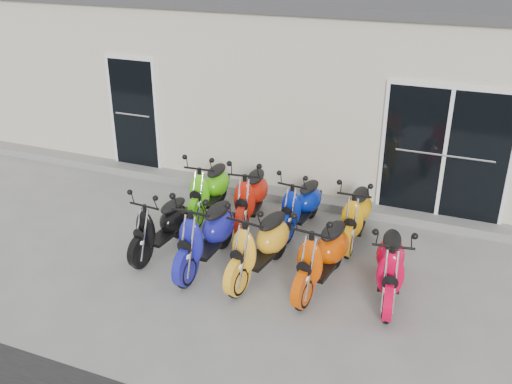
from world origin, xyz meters
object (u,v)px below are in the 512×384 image
scooter_front_blue (206,226)px  scooter_front_orange_b (322,247)px  scooter_front_red (391,257)px  scooter_back_yellow (357,207)px  scooter_back_blue (301,198)px  scooter_front_orange_a (260,236)px  scooter_front_black (161,218)px  scooter_back_green (209,182)px  scooter_back_red (251,188)px

scooter_front_blue → scooter_front_orange_b: 1.68m
scooter_front_red → scooter_back_yellow: bearing=111.2°
scooter_front_orange_b → scooter_back_yellow: (0.13, 1.43, -0.04)m
scooter_front_orange_b → scooter_back_blue: scooter_front_orange_b is taller
scooter_front_orange_a → scooter_back_blue: scooter_front_orange_a is taller
scooter_front_orange_b → scooter_front_black: bearing=-173.2°
scooter_back_yellow → scooter_front_blue: bearing=-143.1°
scooter_back_green → scooter_back_blue: 1.61m
scooter_front_blue → scooter_back_green: (-0.71, 1.50, -0.04)m
scooter_front_orange_a → scooter_front_black: bearing=-174.3°
scooter_front_red → scooter_back_blue: bearing=132.4°
scooter_back_green → scooter_front_blue: bearing=-69.0°
scooter_back_red → scooter_front_black: bearing=-130.6°
scooter_front_blue → scooter_back_green: bearing=116.3°
scooter_front_blue → scooter_back_blue: 1.80m
scooter_front_black → scooter_back_yellow: size_ratio=0.97×
scooter_back_blue → scooter_front_orange_a: bearing=-88.0°
scooter_front_orange_a → scooter_front_red: scooter_front_orange_a is taller
scooter_back_blue → scooter_back_red: bearing=-169.8°
scooter_front_black → scooter_back_green: 1.41m
scooter_front_black → scooter_back_red: size_ratio=0.92×
scooter_back_green → scooter_front_red: bearing=-25.6°
scooter_front_orange_b → scooter_back_yellow: 1.43m
scooter_back_red → scooter_back_yellow: bearing=-7.3°
scooter_back_blue → scooter_back_yellow: bearing=4.1°
scooter_front_black → scooter_back_red: bearing=62.3°
scooter_back_blue → scooter_back_yellow: size_ratio=0.97×
scooter_front_red → scooter_back_blue: 2.13m
scooter_front_black → scooter_back_yellow: 2.97m
scooter_front_orange_a → scooter_front_orange_b: bearing=12.0°
scooter_front_blue → scooter_back_red: bearing=88.6°
scooter_front_blue → scooter_back_red: 1.49m
scooter_front_red → scooter_back_yellow: size_ratio=1.02×
scooter_back_green → scooter_back_blue: (1.61, 0.05, -0.04)m
scooter_front_blue → scooter_front_orange_b: scooter_front_blue is taller
scooter_front_orange_a → scooter_front_blue: bearing=-169.5°
scooter_back_red → scooter_front_red: bearing=-35.6°
scooter_front_orange_b → scooter_front_red: bearing=14.4°
scooter_front_blue → scooter_front_red: scooter_front_blue is taller
scooter_front_orange_b → scooter_front_blue: bearing=-169.8°
scooter_front_black → scooter_back_yellow: (2.60, 1.43, 0.02)m
scooter_front_blue → scooter_front_orange_a: 0.81m
scooter_front_red → scooter_front_blue: bearing=176.0°
scooter_back_red → scooter_back_green: bearing=170.0°
scooter_front_red → scooter_back_green: (-3.27, 1.28, 0.01)m
scooter_front_blue → scooter_front_orange_a: size_ratio=1.03×
scooter_back_green → scooter_back_red: 0.77m
scooter_back_red → scooter_back_yellow: 1.74m
scooter_front_orange_a → scooter_back_green: (-1.51, 1.47, -0.03)m
scooter_front_orange_a → scooter_back_yellow: size_ratio=1.08×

